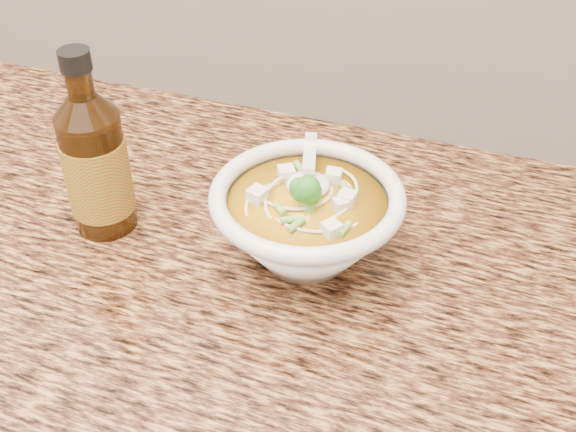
% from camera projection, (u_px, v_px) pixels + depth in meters
% --- Properties ---
extents(counter_slab, '(4.00, 0.68, 0.04)m').
position_uv_depth(counter_slab, '(34.00, 229.00, 0.82)').
color(counter_slab, '#AA7A3E').
rests_on(counter_slab, cabinet).
extents(soup_bowl, '(0.19, 0.22, 0.11)m').
position_uv_depth(soup_bowl, '(307.00, 224.00, 0.72)').
color(soup_bowl, silver).
rests_on(soup_bowl, counter_slab).
extents(hot_sauce_bottle, '(0.07, 0.07, 0.21)m').
position_uv_depth(hot_sauce_bottle, '(96.00, 165.00, 0.75)').
color(hot_sauce_bottle, '#3B1E08').
rests_on(hot_sauce_bottle, counter_slab).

